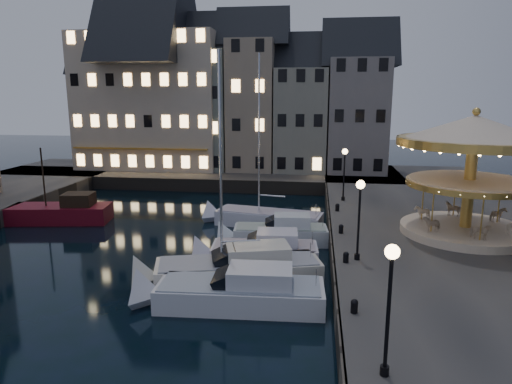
# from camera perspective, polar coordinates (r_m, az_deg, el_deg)

# --- Properties ---
(ground) EXTENTS (160.00, 160.00, 0.00)m
(ground) POSITION_cam_1_polar(r_m,az_deg,el_deg) (24.36, -4.91, -11.29)
(ground) COLOR black
(ground) RESTS_ON ground
(quay_east) EXTENTS (16.00, 56.00, 1.30)m
(quay_east) POSITION_cam_1_polar(r_m,az_deg,el_deg) (30.59, 24.52, -6.14)
(quay_east) COLOR #474442
(quay_east) RESTS_ON ground
(quay_north) EXTENTS (44.00, 12.00, 1.30)m
(quay_north) POSITION_cam_1_polar(r_m,az_deg,el_deg) (52.24, -6.92, 2.12)
(quay_north) COLOR #474442
(quay_north) RESTS_ON ground
(quaywall_e) EXTENTS (0.15, 44.00, 1.30)m
(quaywall_e) POSITION_cam_1_polar(r_m,az_deg,el_deg) (29.25, 9.29, -5.98)
(quaywall_e) COLOR #47423A
(quaywall_e) RESTS_ON ground
(quaywall_n) EXTENTS (48.00, 0.15, 1.30)m
(quaywall_n) POSITION_cam_1_polar(r_m,az_deg,el_deg) (46.04, -6.36, 0.77)
(quaywall_n) COLOR #47423A
(quaywall_n) RESTS_ON ground
(streetlamp_a) EXTENTS (0.44, 0.44, 4.17)m
(streetlamp_a) POSITION_cam_1_polar(r_m,az_deg,el_deg) (14.17, 16.37, -11.89)
(streetlamp_a) COLOR black
(streetlamp_a) RESTS_ON quay_east
(streetlamp_b) EXTENTS (0.44, 0.44, 4.17)m
(streetlamp_b) POSITION_cam_1_polar(r_m,az_deg,el_deg) (23.60, 12.80, -2.03)
(streetlamp_b) COLOR black
(streetlamp_b) RESTS_ON quay_east
(streetlamp_c) EXTENTS (0.44, 0.44, 4.17)m
(streetlamp_c) POSITION_cam_1_polar(r_m,az_deg,el_deg) (36.81, 10.98, 3.09)
(streetlamp_c) COLOR black
(streetlamp_c) RESTS_ON quay_east
(bollard_a) EXTENTS (0.30, 0.30, 0.57)m
(bollard_a) POSITION_cam_1_polar(r_m,az_deg,el_deg) (18.71, 12.19, -13.70)
(bollard_a) COLOR black
(bollard_a) RESTS_ON quay_east
(bollard_b) EXTENTS (0.30, 0.30, 0.57)m
(bollard_b) POSITION_cam_1_polar(r_m,az_deg,el_deg) (23.77, 11.18, -7.94)
(bollard_b) COLOR black
(bollard_b) RESTS_ON quay_east
(bollard_c) EXTENTS (0.30, 0.30, 0.57)m
(bollard_c) POSITION_cam_1_polar(r_m,az_deg,el_deg) (28.52, 10.59, -4.50)
(bollard_c) COLOR black
(bollard_c) RESTS_ON quay_east
(bollard_d) EXTENTS (0.30, 0.30, 0.57)m
(bollard_d) POSITION_cam_1_polar(r_m,az_deg,el_deg) (33.82, 10.13, -1.85)
(bollard_d) COLOR black
(bollard_d) RESTS_ON quay_east
(townhouse_na) EXTENTS (5.50, 8.00, 12.80)m
(townhouse_na) POSITION_cam_1_polar(r_m,az_deg,el_deg) (57.31, -17.96, 9.67)
(townhouse_na) COLOR slate
(townhouse_na) RESTS_ON quay_north
(townhouse_nb) EXTENTS (6.16, 8.00, 13.80)m
(townhouse_nb) POSITION_cam_1_polar(r_m,az_deg,el_deg) (55.19, -12.80, 10.41)
(townhouse_nb) COLOR gray
(townhouse_nb) RESTS_ON quay_north
(townhouse_nc) EXTENTS (6.82, 8.00, 14.80)m
(townhouse_nc) POSITION_cam_1_polar(r_m,az_deg,el_deg) (53.40, -6.60, 11.11)
(townhouse_nc) COLOR slate
(townhouse_nc) RESTS_ON quay_north
(townhouse_nd) EXTENTS (5.50, 8.00, 15.80)m
(townhouse_nd) POSITION_cam_1_polar(r_m,az_deg,el_deg) (52.30, -0.36, 11.72)
(townhouse_nd) COLOR gray
(townhouse_nd) RESTS_ON quay_north
(townhouse_ne) EXTENTS (6.16, 8.00, 12.80)m
(townhouse_ne) POSITION_cam_1_polar(r_m,az_deg,el_deg) (51.86, 5.70, 10.00)
(townhouse_ne) COLOR gray
(townhouse_ne) RESTS_ON quay_north
(townhouse_nf) EXTENTS (6.82, 8.00, 13.80)m
(townhouse_nf) POSITION_cam_1_polar(r_m,az_deg,el_deg) (52.00, 12.50, 10.33)
(townhouse_nf) COLOR slate
(townhouse_nf) RESTS_ON quay_north
(hotel_corner) EXTENTS (17.60, 9.00, 16.80)m
(hotel_corner) POSITION_cam_1_polar(r_m,az_deg,el_deg) (55.16, -12.82, 11.97)
(hotel_corner) COLOR #C5B39B
(hotel_corner) RESTS_ON quay_north
(motorboat_b) EXTENTS (8.78, 2.95, 2.15)m
(motorboat_b) POSITION_cam_1_polar(r_m,az_deg,el_deg) (21.64, -3.05, -12.53)
(motorboat_b) COLOR silver
(motorboat_b) RESTS_ON ground
(motorboat_c) EXTENTS (9.64, 4.89, 12.85)m
(motorboat_c) POSITION_cam_1_polar(r_m,az_deg,el_deg) (24.26, -3.13, -9.62)
(motorboat_c) COLOR beige
(motorboat_c) RESTS_ON ground
(motorboat_d) EXTENTS (7.19, 2.80, 2.15)m
(motorboat_d) POSITION_cam_1_polar(r_m,az_deg,el_deg) (26.76, 0.17, -7.58)
(motorboat_d) COLOR silver
(motorboat_d) RESTS_ON ground
(motorboat_e) EXTENTS (7.21, 2.62, 2.15)m
(motorboat_e) POSITION_cam_1_polar(r_m,az_deg,el_deg) (30.25, 2.29, -5.24)
(motorboat_e) COLOR silver
(motorboat_e) RESTS_ON ground
(motorboat_f) EXTENTS (8.97, 3.86, 11.86)m
(motorboat_f) POSITION_cam_1_polar(r_m,az_deg,el_deg) (34.26, 0.68, -3.33)
(motorboat_f) COLOR silver
(motorboat_f) RESTS_ON ground
(red_fishing_boat) EXTENTS (7.79, 3.70, 5.94)m
(red_fishing_boat) POSITION_cam_1_polar(r_m,az_deg,el_deg) (38.19, -23.07, -2.43)
(red_fishing_boat) COLOR #5C0918
(red_fishing_boat) RESTS_ON ground
(carousel) EXTENTS (8.70, 8.70, 7.61)m
(carousel) POSITION_cam_1_polar(r_m,az_deg,el_deg) (29.78, 25.46, 4.50)
(carousel) COLOR beige
(carousel) RESTS_ON quay_east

